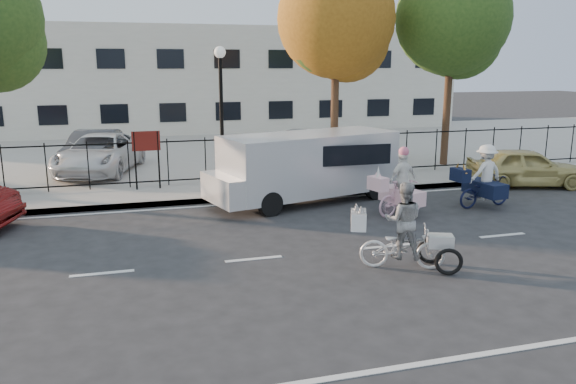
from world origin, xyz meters
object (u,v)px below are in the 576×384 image
object	(u,v)px
lamppost	(221,92)
unicorn_bike	(401,190)
zebra_trike	(403,236)
gold_sedan	(526,167)
white_van	(306,164)
lot_car_b	(100,153)
lot_car_c	(94,150)
bull_bike	(484,182)
lot_car_d	(306,144)

from	to	relation	value
lamppost	unicorn_bike	xyz separation A→B (m)	(4.02, -4.48, -2.43)
zebra_trike	gold_sedan	world-z (taller)	zebra_trike
white_van	lot_car_b	distance (m)	8.18
white_van	lot_car_c	xyz separation A→B (m)	(-6.20, 6.52, -0.26)
lamppost	bull_bike	xyz separation A→B (m)	(6.68, -4.31, -2.40)
white_van	gold_sedan	distance (m)	7.61
zebra_trike	lamppost	bearing A→B (deg)	36.94
unicorn_bike	gold_sedan	bearing A→B (deg)	-86.29
lamppost	zebra_trike	distance (m)	8.74
unicorn_bike	lot_car_d	xyz separation A→B (m)	(0.03, 8.40, 0.10)
zebra_trike	white_van	xyz separation A→B (m)	(-0.15, 5.80, 0.43)
gold_sedan	lot_car_c	world-z (taller)	lot_car_c
unicorn_bike	gold_sedan	world-z (taller)	unicorn_bike
lamppost	zebra_trike	size ratio (longest dim) A/B	2.16
bull_bike	lot_car_d	bearing A→B (deg)	10.45
white_van	zebra_trike	bearing A→B (deg)	-103.97
white_van	lot_car_c	world-z (taller)	white_van
lot_car_d	unicorn_bike	bearing A→B (deg)	-103.41
lamppost	lot_car_b	world-z (taller)	lamppost
unicorn_bike	bull_bike	world-z (taller)	unicorn_bike
zebra_trike	bull_bike	bearing A→B (deg)	-28.02
lamppost	bull_bike	bearing A→B (deg)	-32.83
lot_car_d	white_van	bearing A→B (deg)	-120.86
unicorn_bike	lot_car_c	xyz separation A→B (m)	(-8.15, 8.71, 0.16)
white_van	lot_car_b	world-z (taller)	white_van
bull_bike	lot_car_b	world-z (taller)	bull_bike
white_van	lot_car_b	bearing A→B (deg)	121.30
bull_bike	lot_car_b	distance (m)	13.02
unicorn_bike	lamppost	bearing A→B (deg)	24.43
lamppost	gold_sedan	world-z (taller)	lamppost
white_van	gold_sedan	world-z (taller)	white_van
bull_bike	lot_car_d	world-z (taller)	bull_bike
unicorn_bike	gold_sedan	size ratio (longest dim) A/B	0.50
lamppost	lot_car_b	distance (m)	5.58
lot_car_b	gold_sedan	bearing A→B (deg)	-7.17
unicorn_bike	lot_car_b	bearing A→B (deg)	27.95
zebra_trike	unicorn_bike	size ratio (longest dim) A/B	1.07
zebra_trike	bull_bike	world-z (taller)	bull_bike
lamppost	unicorn_bike	bearing A→B (deg)	-48.13
gold_sedan	lot_car_b	distance (m)	14.66
lot_car_b	lot_car_d	world-z (taller)	lot_car_b
unicorn_bike	lot_car_d	distance (m)	8.40
white_van	lot_car_d	size ratio (longest dim) A/B	1.61
bull_bike	lot_car_c	distance (m)	13.77
bull_bike	white_van	size ratio (longest dim) A/B	0.32
gold_sedan	white_van	bearing A→B (deg)	106.64
unicorn_bike	lot_car_c	world-z (taller)	unicorn_bike
lamppost	white_van	size ratio (longest dim) A/B	0.72
bull_bike	white_van	distance (m)	5.04
bull_bike	zebra_trike	bearing A→B (deg)	123.11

